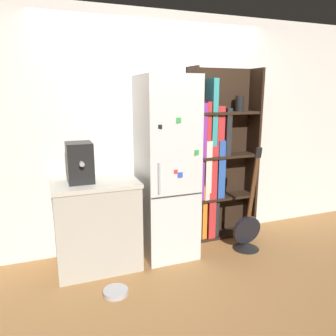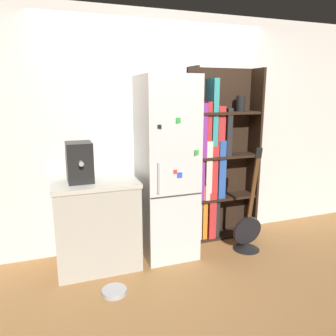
# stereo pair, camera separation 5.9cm
# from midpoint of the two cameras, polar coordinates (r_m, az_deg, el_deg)

# --- Properties ---
(ground_plane) EXTENTS (16.00, 16.00, 0.00)m
(ground_plane) POSITION_cam_midpoint_polar(r_m,az_deg,el_deg) (3.69, 0.06, -15.24)
(ground_plane) COLOR #A87542
(wall_back) EXTENTS (8.00, 0.05, 2.60)m
(wall_back) POSITION_cam_midpoint_polar(r_m,az_deg,el_deg) (3.72, -2.57, 6.13)
(wall_back) COLOR white
(wall_back) RESTS_ON ground_plane
(refrigerator) EXTENTS (0.55, 0.64, 1.92)m
(refrigerator) POSITION_cam_midpoint_polar(r_m,az_deg,el_deg) (3.47, -0.79, -0.05)
(refrigerator) COLOR silver
(refrigerator) RESTS_ON ground_plane
(bookshelf) EXTENTS (0.86, 0.28, 2.02)m
(bookshelf) POSITION_cam_midpoint_polar(r_m,az_deg,el_deg) (3.92, 7.50, 1.03)
(bookshelf) COLOR black
(bookshelf) RESTS_ON ground_plane
(kitchen_counter) EXTENTS (0.83, 0.64, 0.90)m
(kitchen_counter) POSITION_cam_midpoint_polar(r_m,az_deg,el_deg) (3.45, -12.88, -9.33)
(kitchen_counter) COLOR #BCB7A8
(kitchen_counter) RESTS_ON ground_plane
(espresso_machine) EXTENTS (0.24, 0.33, 0.38)m
(espresso_machine) POSITION_cam_midpoint_polar(r_m,az_deg,el_deg) (3.23, -15.62, 0.94)
(espresso_machine) COLOR black
(espresso_machine) RESTS_ON kitchen_counter
(guitar) EXTENTS (0.33, 0.30, 1.19)m
(guitar) POSITION_cam_midpoint_polar(r_m,az_deg,el_deg) (3.88, 13.11, -11.25)
(guitar) COLOR black
(guitar) RESTS_ON ground_plane
(pet_bowl) EXTENTS (0.22, 0.22, 0.04)m
(pet_bowl) POSITION_cam_midpoint_polar(r_m,az_deg,el_deg) (3.13, -9.68, -20.46)
(pet_bowl) COLOR #B7B7BC
(pet_bowl) RESTS_ON ground_plane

